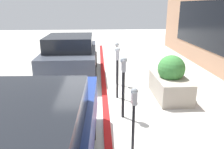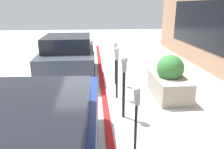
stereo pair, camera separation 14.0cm
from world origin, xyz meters
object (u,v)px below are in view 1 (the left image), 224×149
parking_meter_middle (117,63)px  planter_box (170,81)px  parking_meter_nearest (134,106)px  parking_meter_fourth (117,56)px  parked_car_middle (71,55)px  parking_meter_second (123,76)px

parking_meter_middle → planter_box: bearing=-91.7°
parking_meter_nearest → parking_meter_fourth: bearing=-0.0°
parking_meter_fourth → parked_car_middle: size_ratio=0.39×
parking_meter_second → parked_car_middle: 3.89m
parking_meter_second → parking_meter_nearest: bearing=-178.0°
parking_meter_nearest → parking_meter_fourth: parking_meter_fourth is taller
parking_meter_nearest → planter_box: (2.49, -1.51, -0.41)m
parking_meter_middle → planter_box: 1.69m
parking_meter_second → parking_meter_fourth: 2.40m
parking_meter_second → parking_meter_middle: 1.22m
parking_meter_second → planter_box: bearing=-53.1°
parking_meter_nearest → parking_meter_middle: (2.54, 0.08, 0.15)m
parked_car_middle → parking_meter_second: bearing=-155.0°
parking_meter_nearest → planter_box: planter_box is taller
planter_box → parked_car_middle: bearing=54.1°
parking_meter_middle → planter_box: parking_meter_middle is taller
parking_meter_fourth → planter_box: bearing=-129.2°
parking_meter_middle → parking_meter_fourth: (1.18, -0.08, -0.05)m
parking_meter_fourth → planter_box: (-1.23, -1.51, -0.52)m
parking_meter_middle → parking_meter_nearest: bearing=-178.1°
parking_meter_second → parking_meter_fourth: bearing=-1.1°
parking_meter_fourth → parked_car_middle: bearing=57.3°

